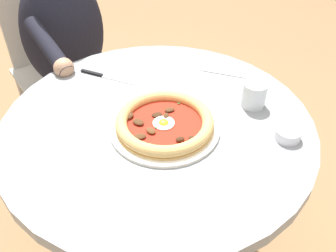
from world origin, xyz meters
name	(u,v)px	position (x,y,z in m)	size (l,w,h in m)	color
dining_table	(158,154)	(0.00, 0.00, 0.58)	(0.92, 0.92, 0.71)	gray
pizza_on_plate	(164,123)	(0.03, -0.03, 0.73)	(0.31, 0.31, 0.04)	white
water_glass	(254,96)	(0.27, 0.14, 0.75)	(0.07, 0.07, 0.08)	silver
steak_knife	(100,75)	(-0.25, 0.20, 0.72)	(0.21, 0.05, 0.01)	silver
ramekin_capers	(288,134)	(0.37, 0.00, 0.73)	(0.07, 0.07, 0.03)	white
fork_utensil	(224,74)	(0.17, 0.29, 0.72)	(0.17, 0.03, 0.00)	#BCBCC1
diner_person	(72,74)	(-0.51, 0.49, 0.51)	(0.44, 0.56, 1.15)	#282833
cafe_chair_diner	(58,53)	(-0.62, 0.60, 0.54)	(0.60, 0.60, 0.90)	beige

